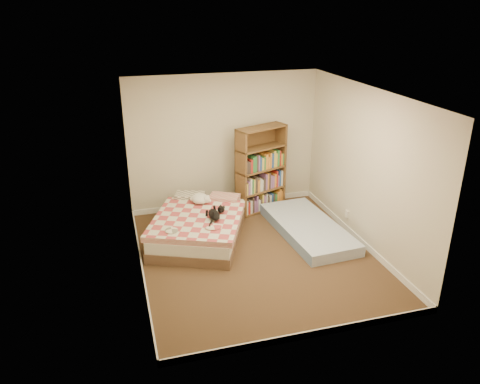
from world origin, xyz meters
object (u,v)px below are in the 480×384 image
object	(u,v)px
floor_mattress	(308,228)
black_cat	(214,214)
bookshelf	(260,180)
white_dog	(201,199)
bed	(199,225)

from	to	relation	value
floor_mattress	black_cat	bearing A→B (deg)	171.90
bookshelf	black_cat	xyz separation A→B (m)	(-1.12, -1.06, -0.07)
bookshelf	floor_mattress	distance (m)	1.36
floor_mattress	white_dog	bearing A→B (deg)	152.37
bed	black_cat	bearing A→B (deg)	-23.87
white_dog	floor_mattress	bearing A→B (deg)	-24.18
bed	bookshelf	size ratio (longest dim) A/B	1.39
bed	white_dog	xyz separation A→B (m)	(0.12, 0.40, 0.30)
bookshelf	black_cat	distance (m)	1.55
floor_mattress	black_cat	distance (m)	1.65
floor_mattress	white_dog	xyz separation A→B (m)	(-1.68, 0.74, 0.43)
bookshelf	floor_mattress	xyz separation A→B (m)	(0.47, -1.18, -0.49)
black_cat	floor_mattress	bearing A→B (deg)	41.49
bed	black_cat	world-z (taller)	black_cat
bed	bookshelf	world-z (taller)	bookshelf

